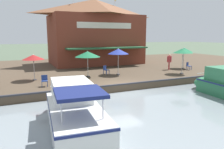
{
  "coord_description": "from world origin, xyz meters",
  "views": [
    {
      "loc": [
        14.55,
        -7.51,
        4.34
      ],
      "look_at": [
        -1.0,
        -0.52,
        1.3
      ],
      "focal_mm": 35.0,
      "sensor_mm": 36.0,
      "label": 1
    }
  ],
  "objects_px": {
    "cafe_chair_beside_entrance": "(106,69)",
    "tree_upstream_bank": "(125,30)",
    "cafe_chair_under_first_umbrella": "(45,80)",
    "patio_umbrella_mid_patio_right": "(33,57)",
    "waterfront_restaurant": "(95,31)",
    "patio_umbrella_mid_patio_left": "(118,51)",
    "person_near_entrance": "(169,60)",
    "motorboat_second_along": "(73,109)",
    "patio_umbrella_by_entrance": "(184,50)",
    "patio_umbrella_near_quay_edge": "(88,54)",
    "cafe_chair_mid_patio": "(188,66)",
    "patio_umbrella_back_row": "(183,51)"
  },
  "relations": [
    {
      "from": "patio_umbrella_by_entrance",
      "to": "patio_umbrella_near_quay_edge",
      "type": "xyz_separation_m",
      "value": [
        0.49,
        -11.71,
        -0.05
      ]
    },
    {
      "from": "cafe_chair_mid_patio",
      "to": "motorboat_second_along",
      "type": "relative_size",
      "value": 0.13
    },
    {
      "from": "person_near_entrance",
      "to": "patio_umbrella_near_quay_edge",
      "type": "bearing_deg",
      "value": -87.75
    },
    {
      "from": "patio_umbrella_near_quay_edge",
      "to": "cafe_chair_mid_patio",
      "type": "distance_m",
      "value": 11.56
    },
    {
      "from": "patio_umbrella_mid_patio_left",
      "to": "patio_umbrella_by_entrance",
      "type": "bearing_deg",
      "value": 94.07
    },
    {
      "from": "patio_umbrella_mid_patio_right",
      "to": "cafe_chair_mid_patio",
      "type": "relative_size",
      "value": 2.6
    },
    {
      "from": "patio_umbrella_mid_patio_left",
      "to": "cafe_chair_mid_patio",
      "type": "relative_size",
      "value": 3.0
    },
    {
      "from": "tree_upstream_bank",
      "to": "cafe_chair_beside_entrance",
      "type": "bearing_deg",
      "value": -33.96
    },
    {
      "from": "cafe_chair_beside_entrance",
      "to": "tree_upstream_bank",
      "type": "relative_size",
      "value": 0.13
    },
    {
      "from": "patio_umbrella_back_row",
      "to": "cafe_chair_under_first_umbrella",
      "type": "bearing_deg",
      "value": -89.29
    },
    {
      "from": "cafe_chair_beside_entrance",
      "to": "person_near_entrance",
      "type": "height_order",
      "value": "person_near_entrance"
    },
    {
      "from": "cafe_chair_under_first_umbrella",
      "to": "patio_umbrella_mid_patio_right",
      "type": "bearing_deg",
      "value": -170.25
    },
    {
      "from": "patio_umbrella_mid_patio_right",
      "to": "motorboat_second_along",
      "type": "distance_m",
      "value": 9.63
    },
    {
      "from": "waterfront_restaurant",
      "to": "patio_umbrella_mid_patio_left",
      "type": "relative_size",
      "value": 4.8
    },
    {
      "from": "patio_umbrella_mid_patio_left",
      "to": "tree_upstream_bank",
      "type": "height_order",
      "value": "tree_upstream_bank"
    },
    {
      "from": "waterfront_restaurant",
      "to": "tree_upstream_bank",
      "type": "xyz_separation_m",
      "value": [
        -4.46,
        6.78,
        0.27
      ]
    },
    {
      "from": "patio_umbrella_mid_patio_left",
      "to": "person_near_entrance",
      "type": "height_order",
      "value": "patio_umbrella_mid_patio_left"
    },
    {
      "from": "patio_umbrella_near_quay_edge",
      "to": "cafe_chair_under_first_umbrella",
      "type": "relative_size",
      "value": 2.81
    },
    {
      "from": "cafe_chair_under_first_umbrella",
      "to": "tree_upstream_bank",
      "type": "xyz_separation_m",
      "value": [
        -16.2,
        15.08,
        4.11
      ]
    },
    {
      "from": "patio_umbrella_mid_patio_right",
      "to": "person_near_entrance",
      "type": "bearing_deg",
      "value": 90.06
    },
    {
      "from": "cafe_chair_beside_entrance",
      "to": "cafe_chair_mid_patio",
      "type": "height_order",
      "value": "same"
    },
    {
      "from": "patio_umbrella_mid_patio_right",
      "to": "patio_umbrella_near_quay_edge",
      "type": "distance_m",
      "value": 4.66
    },
    {
      "from": "motorboat_second_along",
      "to": "patio_umbrella_by_entrance",
      "type": "bearing_deg",
      "value": 121.78
    },
    {
      "from": "patio_umbrella_mid_patio_left",
      "to": "patio_umbrella_by_entrance",
      "type": "xyz_separation_m",
      "value": [
        -0.62,
        8.68,
        -0.12
      ]
    },
    {
      "from": "patio_umbrella_mid_patio_right",
      "to": "motorboat_second_along",
      "type": "height_order",
      "value": "patio_umbrella_mid_patio_right"
    },
    {
      "from": "patio_umbrella_mid_patio_left",
      "to": "tree_upstream_bank",
      "type": "xyz_separation_m",
      "value": [
        -13.91,
        7.88,
        2.33
      ]
    },
    {
      "from": "patio_umbrella_near_quay_edge",
      "to": "cafe_chair_under_first_umbrella",
      "type": "xyz_separation_m",
      "value": [
        2.42,
        -4.17,
        -1.61
      ]
    },
    {
      "from": "patio_umbrella_back_row",
      "to": "motorboat_second_along",
      "type": "distance_m",
      "value": 14.63
    },
    {
      "from": "patio_umbrella_near_quay_edge",
      "to": "cafe_chair_under_first_umbrella",
      "type": "bearing_deg",
      "value": -59.86
    },
    {
      "from": "patio_umbrella_by_entrance",
      "to": "cafe_chair_beside_entrance",
      "type": "xyz_separation_m",
      "value": [
        -0.09,
        -9.7,
        -1.66
      ]
    },
    {
      "from": "patio_umbrella_back_row",
      "to": "cafe_chair_beside_entrance",
      "type": "height_order",
      "value": "patio_umbrella_back_row"
    },
    {
      "from": "patio_umbrella_near_quay_edge",
      "to": "motorboat_second_along",
      "type": "height_order",
      "value": "patio_umbrella_near_quay_edge"
    },
    {
      "from": "patio_umbrella_mid_patio_left",
      "to": "cafe_chair_beside_entrance",
      "type": "height_order",
      "value": "patio_umbrella_mid_patio_left"
    },
    {
      "from": "patio_umbrella_near_quay_edge",
      "to": "patio_umbrella_by_entrance",
      "type": "bearing_deg",
      "value": 92.39
    },
    {
      "from": "cafe_chair_under_first_umbrella",
      "to": "motorboat_second_along",
      "type": "distance_m",
      "value": 6.67
    },
    {
      "from": "person_near_entrance",
      "to": "motorboat_second_along",
      "type": "relative_size",
      "value": 0.26
    },
    {
      "from": "patio_umbrella_by_entrance",
      "to": "person_near_entrance",
      "type": "distance_m",
      "value": 2.38
    },
    {
      "from": "cafe_chair_mid_patio",
      "to": "person_near_entrance",
      "type": "xyz_separation_m",
      "value": [
        -1.02,
        -1.85,
        0.63
      ]
    },
    {
      "from": "patio_umbrella_mid_patio_left",
      "to": "patio_umbrella_near_quay_edge",
      "type": "relative_size",
      "value": 1.07
    },
    {
      "from": "patio_umbrella_mid_patio_right",
      "to": "patio_umbrella_back_row",
      "type": "bearing_deg",
      "value": 79.2
    },
    {
      "from": "cafe_chair_under_first_umbrella",
      "to": "patio_umbrella_near_quay_edge",
      "type": "bearing_deg",
      "value": 120.14
    },
    {
      "from": "patio_umbrella_near_quay_edge",
      "to": "person_near_entrance",
      "type": "relative_size",
      "value": 1.37
    },
    {
      "from": "patio_umbrella_mid_patio_right",
      "to": "motorboat_second_along",
      "type": "bearing_deg",
      "value": 5.59
    },
    {
      "from": "person_near_entrance",
      "to": "tree_upstream_bank",
      "type": "relative_size",
      "value": 0.26
    },
    {
      "from": "patio_umbrella_mid_patio_left",
      "to": "patio_umbrella_near_quay_edge",
      "type": "distance_m",
      "value": 3.04
    },
    {
      "from": "cafe_chair_beside_entrance",
      "to": "person_near_entrance",
      "type": "distance_m",
      "value": 7.59
    },
    {
      "from": "patio_umbrella_near_quay_edge",
      "to": "cafe_chair_beside_entrance",
      "type": "height_order",
      "value": "patio_umbrella_near_quay_edge"
    },
    {
      "from": "patio_umbrella_mid_patio_right",
      "to": "patio_umbrella_back_row",
      "type": "distance_m",
      "value": 13.97
    },
    {
      "from": "waterfront_restaurant",
      "to": "person_near_entrance",
      "type": "height_order",
      "value": "waterfront_restaurant"
    },
    {
      "from": "waterfront_restaurant",
      "to": "cafe_chair_beside_entrance",
      "type": "height_order",
      "value": "waterfront_restaurant"
    }
  ]
}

